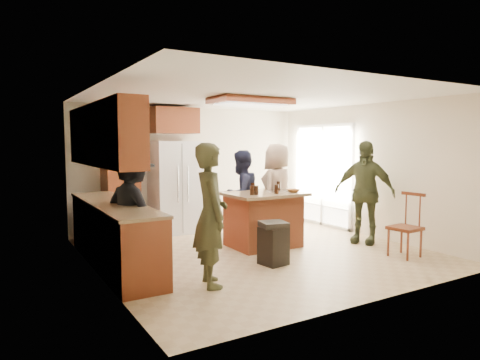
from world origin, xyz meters
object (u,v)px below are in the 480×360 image
person_behind_right (277,191)px  spindle_chair (406,228)px  person_side_right (364,192)px  person_front_left (211,215)px  kitchen_island (263,219)px  refrigerator (175,187)px  person_counter (133,210)px  person_behind_left (241,195)px  trash_bin (273,243)px

person_behind_right → spindle_chair: (0.92, -2.14, -0.43)m
person_side_right → spindle_chair: (-0.14, -1.00, -0.45)m
person_front_left → kitchen_island: bearing=-38.4°
refrigerator → spindle_chair: size_ratio=1.81×
person_behind_right → person_side_right: bearing=106.0°
person_behind_right → spindle_chair: size_ratio=1.77×
person_side_right → person_counter: person_side_right is taller
person_behind_left → person_counter: (-2.23, -0.79, 0.02)m
person_side_right → refrigerator: bearing=-162.6°
kitchen_island → person_counter: bearing=-176.4°
spindle_chair → person_behind_left: bearing=124.2°
kitchen_island → trash_bin: bearing=-116.0°
person_behind_right → trash_bin: 1.90m
trash_bin → spindle_chair: (2.02, -0.69, 0.13)m
person_behind_right → spindle_chair: 2.36m
person_counter → kitchen_island: size_ratio=1.31×
person_front_left → spindle_chair: 3.26m
person_counter → refrigerator: (1.44, 1.99, 0.06)m
person_behind_left → person_behind_right: person_behind_right is taller
refrigerator → trash_bin: refrigerator is taller
person_behind_left → person_side_right: (1.73, -1.34, 0.08)m
refrigerator → spindle_chair: refrigerator is taller
person_front_left → refrigerator: size_ratio=0.98×
person_side_right → spindle_chair: 1.10m
person_side_right → refrigerator: 3.58m
person_behind_right → kitchen_island: person_behind_right is taller
person_front_left → trash_bin: size_ratio=2.81×
person_behind_left → person_behind_right: 0.70m
kitchen_island → person_behind_right: bearing=36.0°
person_front_left → person_behind_right: bearing=-39.1°
refrigerator → trash_bin: size_ratio=2.86×
person_behind_right → person_side_right: 1.55m
person_side_right → person_counter: (-3.96, 0.55, -0.07)m
person_counter → refrigerator: 2.46m
person_counter → person_behind_left: bearing=-92.6°
person_behind_left → person_side_right: person_side_right is taller
person_behind_right → kitchen_island: bearing=9.0°
refrigerator → person_counter: bearing=-126.0°
person_counter → spindle_chair: (3.82, -1.55, -0.38)m
person_side_right → kitchen_island: size_ratio=1.41×
person_counter → trash_bin: 2.06m
person_behind_right → person_counter: size_ratio=1.05×
person_front_left → spindle_chair: size_ratio=1.78×
person_behind_left → person_behind_right: (0.67, -0.20, 0.06)m
person_side_right → trash_bin: person_side_right is taller
refrigerator → trash_bin: 2.93m
person_behind_left → kitchen_island: 0.73m
person_front_left → person_side_right: person_side_right is taller
kitchen_island → spindle_chair: spindle_chair is taller
kitchen_island → spindle_chair: size_ratio=1.29×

